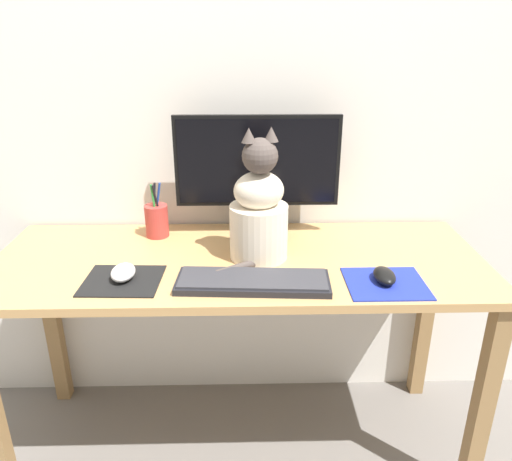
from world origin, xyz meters
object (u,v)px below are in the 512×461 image
Objects in this scene: keyboard at (253,281)px; pen_cup at (157,220)px; cat at (259,211)px; monitor at (257,169)px; computer_mouse_right at (384,276)px; computer_mouse_left at (123,272)px.

pen_cup is (-0.31, 0.35, 0.04)m from keyboard.
keyboard is 1.07× the size of cat.
monitor is 5.38× the size of computer_mouse_right.
computer_mouse_right is at bearing -39.04° from cat.
monitor is 5.45× the size of computer_mouse_left.
cat is (-0.34, 0.17, 0.13)m from computer_mouse_right.
keyboard is (-0.02, -0.36, -0.22)m from monitor.
cat is at bearing 20.32° from computer_mouse_left.
computer_mouse_right is (0.72, -0.03, -0.00)m from computer_mouse_left.
pen_cup is at bearing 140.59° from cat.
monitor is 2.90× the size of pen_cup.
computer_mouse_left reaches higher than computer_mouse_right.
computer_mouse_left reaches higher than keyboard.
keyboard is 0.23m from cat.
pen_cup reaches higher than keyboard.
cat is (0.02, 0.18, 0.14)m from keyboard.
keyboard is at bearing -6.38° from computer_mouse_left.
keyboard is 2.31× the size of pen_cup.
computer_mouse_right is 0.25× the size of cat.
keyboard is at bearing -48.44° from pen_cup.
monitor is at bearing 1.28° from pen_cup.
pen_cup reaches higher than computer_mouse_left.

